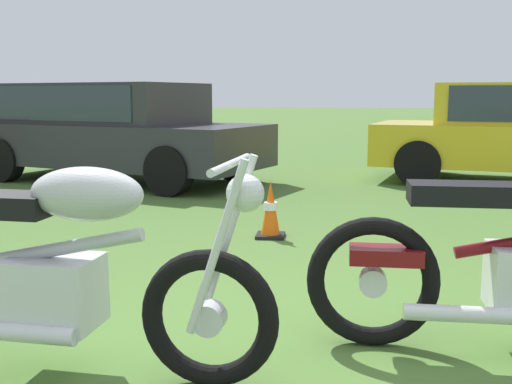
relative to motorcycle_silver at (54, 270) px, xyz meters
The scene contains 4 objects.
ground_plane 1.23m from the motorcycle_silver, 20.49° to the left, with size 120.00×120.00×0.00m, color #476B2D.
motorcycle_silver is the anchor object (origin of this frame).
car_charcoal 6.71m from the motorcycle_silver, 107.91° to the left, with size 4.69×3.18×1.43m.
traffic_cone 2.95m from the motorcycle_silver, 76.07° to the left, with size 0.25×0.25×0.52m.
Camera 1 is at (0.16, -2.98, 1.26)m, focal length 43.72 mm.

